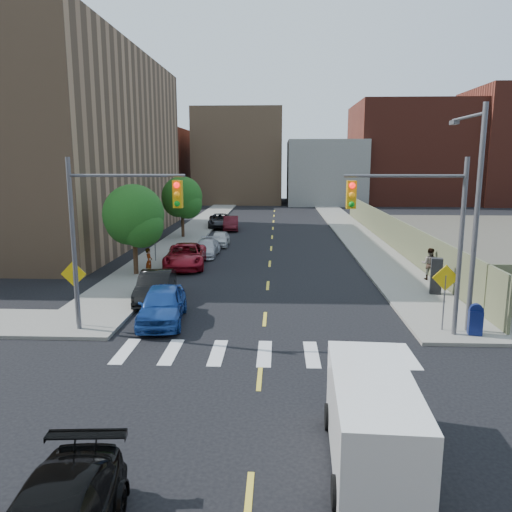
# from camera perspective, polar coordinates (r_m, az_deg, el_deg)

# --- Properties ---
(ground) EXTENTS (160.00, 160.00, 0.00)m
(ground) POSITION_cam_1_polar(r_m,az_deg,el_deg) (14.73, 0.11, -16.91)
(ground) COLOR black
(ground) RESTS_ON ground
(sidewalk_nw) EXTENTS (3.50, 73.00, 0.15)m
(sidewalk_nw) POSITION_cam_1_polar(r_m,az_deg,el_deg) (55.57, -6.05, 3.77)
(sidewalk_nw) COLOR gray
(sidewalk_nw) RESTS_ON ground
(sidewalk_ne) EXTENTS (3.50, 73.00, 0.15)m
(sidewalk_ne) POSITION_cam_1_polar(r_m,az_deg,el_deg) (55.41, 10.04, 3.64)
(sidewalk_ne) COLOR gray
(sidewalk_ne) RESTS_ON ground
(fence_north) EXTENTS (0.12, 44.00, 2.50)m
(fence_north) POSITION_cam_1_polar(r_m,az_deg,el_deg) (42.38, 14.90, 2.87)
(fence_north) COLOR #646849
(fence_north) RESTS_ON ground
(building_nw) EXTENTS (22.00, 30.00, 16.00)m
(building_nw) POSITION_cam_1_polar(r_m,az_deg,el_deg) (48.59, -25.59, 11.15)
(building_nw) COLOR #8C6B4C
(building_nw) RESTS_ON ground
(bg_bldg_west) EXTENTS (14.00, 18.00, 12.00)m
(bg_bldg_west) POSITION_cam_1_polar(r_m,az_deg,el_deg) (86.04, -12.81, 10.00)
(bg_bldg_west) COLOR #592319
(bg_bldg_west) RESTS_ON ground
(bg_bldg_midwest) EXTENTS (14.00, 16.00, 15.00)m
(bg_bldg_midwest) POSITION_cam_1_polar(r_m,az_deg,el_deg) (85.28, -1.86, 11.26)
(bg_bldg_midwest) COLOR #8C6B4C
(bg_bldg_midwest) RESTS_ON ground
(bg_bldg_center) EXTENTS (12.00, 16.00, 10.00)m
(bg_bldg_center) POSITION_cam_1_polar(r_m,az_deg,el_deg) (83.38, 7.81, 9.46)
(bg_bldg_center) COLOR gray
(bg_bldg_center) RESTS_ON ground
(bg_bldg_east) EXTENTS (18.00, 18.00, 16.00)m
(bg_bldg_east) POSITION_cam_1_polar(r_m,az_deg,el_deg) (87.69, 17.07, 11.12)
(bg_bldg_east) COLOR #592319
(bg_bldg_east) RESTS_ON ground
(signal_nw) EXTENTS (4.59, 0.30, 7.00)m
(signal_nw) POSITION_cam_1_polar(r_m,az_deg,el_deg) (20.25, -16.32, 3.80)
(signal_nw) COLOR #59595E
(signal_nw) RESTS_ON ground
(signal_ne) EXTENTS (4.59, 0.30, 7.00)m
(signal_ne) POSITION_cam_1_polar(r_m,az_deg,el_deg) (19.92, 18.41, 3.57)
(signal_ne) COLOR #59595E
(signal_ne) RESTS_ON ground
(streetlight_ne) EXTENTS (0.25, 3.70, 9.00)m
(streetlight_ne) POSITION_cam_1_polar(r_m,az_deg,el_deg) (21.40, 23.61, 5.55)
(streetlight_ne) COLOR #59595E
(streetlight_ne) RESTS_ON ground
(warn_sign_nw) EXTENTS (1.06, 0.06, 2.83)m
(warn_sign_nw) POSITION_cam_1_polar(r_m,az_deg,el_deg) (21.79, -20.08, -2.73)
(warn_sign_nw) COLOR #59595E
(warn_sign_nw) RESTS_ON ground
(warn_sign_ne) EXTENTS (1.06, 0.06, 2.83)m
(warn_sign_ne) POSITION_cam_1_polar(r_m,az_deg,el_deg) (21.19, 20.81, -3.15)
(warn_sign_ne) COLOR #59595E
(warn_sign_ne) RESTS_ON ground
(warn_sign_midwest) EXTENTS (1.06, 0.06, 2.83)m
(warn_sign_midwest) POSITION_cam_1_polar(r_m,az_deg,el_deg) (34.41, -11.51, 2.50)
(warn_sign_midwest) COLOR #59595E
(warn_sign_midwest) RESTS_ON ground
(tree_west_near) EXTENTS (3.66, 3.64, 5.52)m
(tree_west_near) POSITION_cam_1_polar(r_m,az_deg,el_deg) (30.49, -13.78, 4.16)
(tree_west_near) COLOR #332114
(tree_west_near) RESTS_ON ground
(tree_west_far) EXTENTS (3.66, 3.64, 5.52)m
(tree_west_far) POSITION_cam_1_polar(r_m,az_deg,el_deg) (45.02, -8.44, 6.42)
(tree_west_far) COLOR #332114
(tree_west_far) RESTS_ON ground
(parked_car_blue) EXTENTS (2.29, 4.74, 1.56)m
(parked_car_blue) POSITION_cam_1_polar(r_m,az_deg,el_deg) (21.87, -10.66, -5.49)
(parked_car_blue) COLOR #1A4193
(parked_car_blue) RESTS_ON ground
(parked_car_black) EXTENTS (1.90, 4.53, 1.46)m
(parked_car_black) POSITION_cam_1_polar(r_m,az_deg,el_deg) (25.22, -11.42, -3.44)
(parked_car_black) COLOR black
(parked_car_black) RESTS_ON ground
(parked_car_red) EXTENTS (3.00, 5.66, 1.52)m
(parked_car_red) POSITION_cam_1_polar(r_m,az_deg,el_deg) (32.86, -8.06, 0.03)
(parked_car_red) COLOR maroon
(parked_car_red) RESTS_ON ground
(parked_car_silver) EXTENTS (1.84, 4.25, 1.22)m
(parked_car_silver) POSITION_cam_1_polar(r_m,az_deg,el_deg) (36.45, -5.72, 0.91)
(parked_car_silver) COLOR #B7B9C0
(parked_car_silver) RESTS_ON ground
(parked_car_white) EXTENTS (1.48, 3.60, 1.22)m
(parked_car_white) POSITION_cam_1_polar(r_m,az_deg,el_deg) (40.75, -4.15, 1.99)
(parked_car_white) COLOR silver
(parked_car_white) RESTS_ON ground
(parked_car_maroon) EXTENTS (1.81, 4.33, 1.39)m
(parked_car_maroon) POSITION_cam_1_polar(r_m,az_deg,el_deg) (50.07, -2.89, 3.75)
(parked_car_maroon) COLOR #410D14
(parked_car_maroon) RESTS_ON ground
(parked_car_grey) EXTENTS (2.88, 5.37, 1.43)m
(parked_car_grey) POSITION_cam_1_polar(r_m,az_deg,el_deg) (52.05, -4.13, 4.03)
(parked_car_grey) COLOR black
(parked_car_grey) RESTS_ON ground
(cargo_van) EXTENTS (2.11, 4.71, 2.12)m
(cargo_van) POSITION_cam_1_polar(r_m,az_deg,el_deg) (12.25, 13.03, -17.42)
(cargo_van) COLOR white
(cargo_van) RESTS_ON ground
(mailbox) EXTENTS (0.56, 0.47, 1.24)m
(mailbox) POSITION_cam_1_polar(r_m,az_deg,el_deg) (21.42, 23.80, -6.67)
(mailbox) COLOR #0E1955
(mailbox) RESTS_ON sidewalk_ne
(payphone) EXTENTS (0.63, 0.56, 1.85)m
(payphone) POSITION_cam_1_polar(r_m,az_deg,el_deg) (27.06, 19.89, -2.16)
(payphone) COLOR black
(payphone) RESTS_ON sidewalk_ne
(pedestrian_west) EXTENTS (0.46, 0.64, 1.62)m
(pedestrian_west) POSITION_cam_1_polar(r_m,az_deg,el_deg) (30.31, -12.13, -0.62)
(pedestrian_west) COLOR gray
(pedestrian_west) RESTS_ON sidewalk_nw
(pedestrian_east) EXTENTS (1.09, 0.99, 1.83)m
(pedestrian_east) POSITION_cam_1_polar(r_m,az_deg,el_deg) (30.12, 19.20, -0.86)
(pedestrian_east) COLOR gray
(pedestrian_east) RESTS_ON sidewalk_ne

